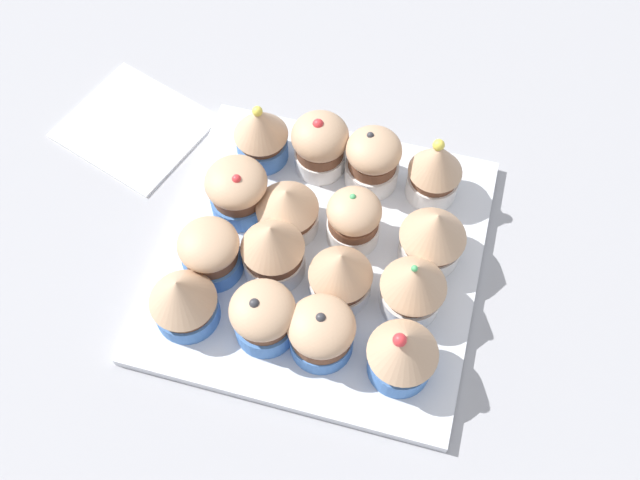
{
  "coord_description": "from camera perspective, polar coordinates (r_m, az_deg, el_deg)",
  "views": [
    {
      "loc": [
        8.69,
        -32.53,
        64.93
      ],
      "look_at": [
        0.0,
        0.0,
        4.2
      ],
      "focal_mm": 40.78,
      "sensor_mm": 36.0,
      "label": 1
    }
  ],
  "objects": [
    {
      "name": "cupcake_0",
      "position": [
        0.67,
        -10.74,
        -4.58
      ],
      "size": [
        6.28,
        6.28,
        7.08
      ],
      "color": "#477AC6",
      "rests_on": "baking_tray"
    },
    {
      "name": "napkin",
      "position": [
        0.85,
        -14.38,
        8.68
      ],
      "size": [
        17.8,
        16.81,
        0.6
      ],
      "primitive_type": "cube",
      "rotation": [
        0.0,
        0.0,
        -0.33
      ],
      "color": "white",
      "rests_on": "ground_plane"
    },
    {
      "name": "ground_plane",
      "position": [
        0.74,
        0.0,
        -2.13
      ],
      "size": [
        180.0,
        180.0,
        3.0
      ],
      "primitive_type": "cube",
      "color": "#9E9EA3"
    },
    {
      "name": "cupcake_14",
      "position": [
        0.74,
        4.17,
        6.29
      ],
      "size": [
        5.63,
        5.63,
        7.25
      ],
      "color": "white",
      "rests_on": "baking_tray"
    },
    {
      "name": "cupcake_13",
      "position": [
        0.75,
        0.0,
        7.52
      ],
      "size": [
        5.9,
        5.9,
        7.5
      ],
      "color": "white",
      "rests_on": "baking_tray"
    },
    {
      "name": "cupcake_6",
      "position": [
        0.67,
        1.63,
        -2.64
      ],
      "size": [
        6.05,
        6.05,
        7.23
      ],
      "color": "white",
      "rests_on": "baking_tray"
    },
    {
      "name": "cupcake_3",
      "position": [
        0.64,
        6.52,
        -8.73
      ],
      "size": [
        6.32,
        6.32,
        8.47
      ],
      "color": "#477AC6",
      "rests_on": "baking_tray"
    },
    {
      "name": "cupcake_5",
      "position": [
        0.68,
        -3.72,
        -0.65
      ],
      "size": [
        6.07,
        6.07,
        7.76
      ],
      "color": "white",
      "rests_on": "baking_tray"
    },
    {
      "name": "cupcake_8",
      "position": [
        0.72,
        -6.5,
        3.9
      ],
      "size": [
        6.18,
        6.18,
        6.88
      ],
      "color": "#477AC6",
      "rests_on": "baking_tray"
    },
    {
      "name": "cupcake_7",
      "position": [
        0.67,
        7.36,
        -3.54
      ],
      "size": [
        6.17,
        6.17,
        8.0
      ],
      "color": "white",
      "rests_on": "baking_tray"
    },
    {
      "name": "cupcake_12",
      "position": [
        0.76,
        -4.66,
        8.35
      ],
      "size": [
        5.67,
        5.67,
        7.84
      ],
      "color": "#477AC6",
      "rests_on": "baking_tray"
    },
    {
      "name": "cupcake_2",
      "position": [
        0.65,
        0.11,
        -7.24
      ],
      "size": [
        6.13,
        6.13,
        6.52
      ],
      "color": "#477AC6",
      "rests_on": "baking_tray"
    },
    {
      "name": "cupcake_9",
      "position": [
        0.71,
        -2.58,
        2.49
      ],
      "size": [
        6.23,
        6.23,
        6.27
      ],
      "color": "white",
      "rests_on": "baking_tray"
    },
    {
      "name": "baking_tray",
      "position": [
        0.73,
        0.0,
        -1.38
      ],
      "size": [
        31.23,
        31.23,
        1.2
      ],
      "color": "silver",
      "rests_on": "ground_plane"
    },
    {
      "name": "cupcake_4",
      "position": [
        0.69,
        -8.6,
        -0.92
      ],
      "size": [
        5.86,
        5.86,
        6.23
      ],
      "color": "#477AC6",
      "rests_on": "baking_tray"
    },
    {
      "name": "cupcake_10",
      "position": [
        0.7,
        2.66,
        1.64
      ],
      "size": [
        5.32,
        5.32,
        6.77
      ],
      "color": "white",
      "rests_on": "baking_tray"
    },
    {
      "name": "cupcake_11",
      "position": [
        0.7,
        8.88,
        0.41
      ],
      "size": [
        6.45,
        6.45,
        7.43
      ],
      "color": "white",
      "rests_on": "baking_tray"
    },
    {
      "name": "cupcake_15",
      "position": [
        0.73,
        9.04,
        5.45
      ],
      "size": [
        5.44,
        5.44,
        8.26
      ],
      "color": "white",
      "rests_on": "baking_tray"
    },
    {
      "name": "cupcake_1",
      "position": [
        0.66,
        -4.46,
        -6.02
      ],
      "size": [
        5.98,
        5.98,
        6.86
      ],
      "color": "#477AC6",
      "rests_on": "baking_tray"
    }
  ]
}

